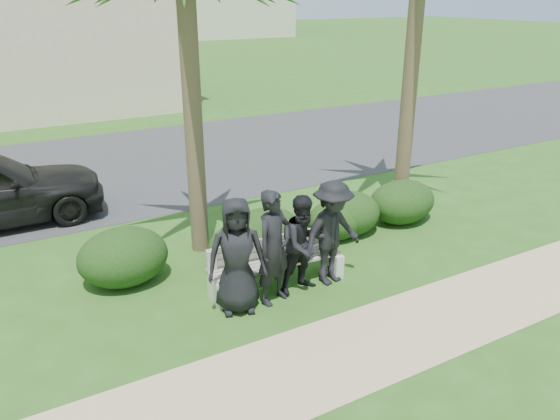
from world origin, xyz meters
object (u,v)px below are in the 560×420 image
at_px(man_b, 274,247).
at_px(man_c, 304,244).
at_px(man_d, 332,233).
at_px(man_a, 237,256).
at_px(park_bench, 276,266).

xyz_separation_m(man_b, man_c, (0.56, 0.06, -0.10)).
bearing_deg(man_d, man_c, 170.98).
bearing_deg(man_c, man_d, -5.93).
bearing_deg(man_a, man_c, 17.41).
distance_m(man_a, man_d, 1.68).
relative_size(man_c, man_d, 0.91).
xyz_separation_m(man_a, man_c, (1.16, 0.01, -0.09)).
height_order(park_bench, man_c, man_c).
height_order(man_a, man_b, man_b).
height_order(man_a, man_c, man_a).
height_order(man_b, man_d, man_b).
bearing_deg(man_d, man_b, 174.43).
height_order(man_a, man_d, man_a).
distance_m(park_bench, man_a, 1.05).
bearing_deg(man_c, park_bench, 129.73).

